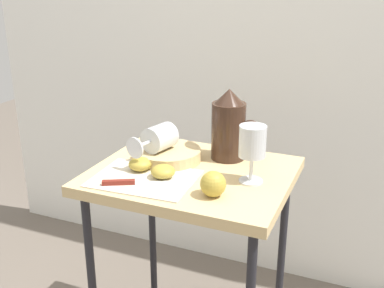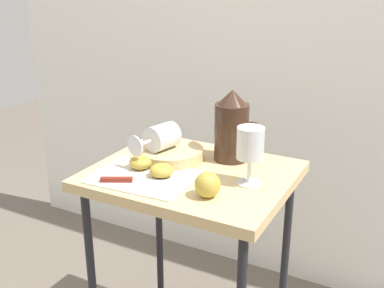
{
  "view_description": "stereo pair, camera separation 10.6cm",
  "coord_description": "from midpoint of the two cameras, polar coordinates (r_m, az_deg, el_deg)",
  "views": [
    {
      "loc": [
        0.47,
        -1.11,
        1.2
      ],
      "look_at": [
        0.0,
        0.0,
        0.76
      ],
      "focal_mm": 43.86,
      "sensor_mm": 36.0,
      "label": 1
    },
    {
      "loc": [
        0.57,
        -1.06,
        1.2
      ],
      "look_at": [
        0.0,
        0.0,
        0.76
      ],
      "focal_mm": 43.86,
      "sensor_mm": 36.0,
      "label": 2
    }
  ],
  "objects": [
    {
      "name": "table",
      "position": [
        1.34,
        -2.27,
        -6.17
      ],
      "size": [
        0.55,
        0.45,
        0.68
      ],
      "color": "tan",
      "rests_on": "ground_plane"
    },
    {
      "name": "apple_whole",
      "position": [
        1.15,
        -0.04,
        -4.93
      ],
      "size": [
        0.07,
        0.07,
        0.07
      ],
      "primitive_type": "sphere",
      "color": "#B29938",
      "rests_on": "table"
    },
    {
      "name": "apple_half_right",
      "position": [
        1.26,
        -5.96,
        -3.38
      ],
      "size": [
        0.07,
        0.07,
        0.04
      ],
      "primitive_type": "ellipsoid",
      "color": "#B29938",
      "rests_on": "linen_napkin"
    },
    {
      "name": "knife",
      "position": [
        1.24,
        -9.71,
        -4.67
      ],
      "size": [
        0.21,
        0.12,
        0.01
      ],
      "color": "silver",
      "rests_on": "linen_napkin"
    },
    {
      "name": "wine_glass_tipped_near",
      "position": [
        1.36,
        -6.32,
        0.68
      ],
      "size": [
        0.1,
        0.16,
        0.08
      ],
      "color": "silver",
      "rests_on": "basket_tray"
    },
    {
      "name": "apple_half_left",
      "position": [
        1.31,
        -8.62,
        -2.46
      ],
      "size": [
        0.07,
        0.07,
        0.04
      ],
      "primitive_type": "ellipsoid",
      "color": "#B29938",
      "rests_on": "linen_napkin"
    },
    {
      "name": "wine_glass_upright",
      "position": [
        1.21,
        4.88,
        -0.12
      ],
      "size": [
        0.07,
        0.07,
        0.16
      ],
      "color": "silver",
      "rests_on": "table"
    },
    {
      "name": "pitcher",
      "position": [
        1.37,
        2.29,
        1.62
      ],
      "size": [
        0.15,
        0.1,
        0.21
      ],
      "color": "#382319",
      "rests_on": "table"
    },
    {
      "name": "basket_tray",
      "position": [
        1.38,
        -5.12,
        -1.35
      ],
      "size": [
        0.19,
        0.19,
        0.03
      ],
      "primitive_type": "cylinder",
      "color": "tan",
      "rests_on": "table"
    },
    {
      "name": "linen_napkin",
      "position": [
        1.27,
        -8.19,
        -4.22
      ],
      "size": [
        0.28,
        0.22,
        0.0
      ],
      "primitive_type": "cube",
      "rotation": [
        0.0,
        0.0,
        0.05
      ],
      "color": "beige",
      "rests_on": "table"
    },
    {
      "name": "curtain_drape",
      "position": [
        1.8,
        6.2,
        13.3
      ],
      "size": [
        2.4,
        0.03,
        1.99
      ],
      "primitive_type": "cube",
      "color": "white",
      "rests_on": "ground_plane"
    }
  ]
}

